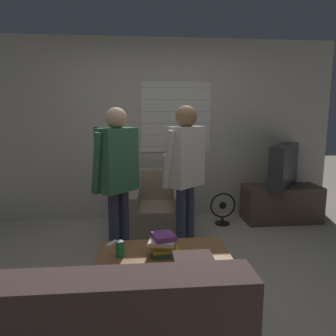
{
  "coord_description": "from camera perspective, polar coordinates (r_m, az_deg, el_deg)",
  "views": [
    {
      "loc": [
        -0.31,
        -2.7,
        1.56
      ],
      "look_at": [
        0.02,
        0.45,
        1.0
      ],
      "focal_mm": 35.0,
      "sensor_mm": 36.0,
      "label": 1
    }
  ],
  "objects": [
    {
      "name": "ground_plane",
      "position": [
        3.13,
        0.61,
        -19.84
      ],
      "size": [
        16.0,
        16.0,
        0.0
      ],
      "primitive_type": "plane",
      "color": "#B2A893"
    },
    {
      "name": "wall_back",
      "position": [
        4.75,
        -2.08,
        6.63
      ],
      "size": [
        5.2,
        0.08,
        2.55
      ],
      "color": "#BCB7A8",
      "rests_on": "ground_plane"
    },
    {
      "name": "armchair_beige",
      "position": [
        4.24,
        -2.03,
        -7.12
      ],
      "size": [
        0.96,
        0.84,
        0.79
      ],
      "rotation": [
        0.0,
        0.0,
        3.06
      ],
      "color": "gray",
      "rests_on": "ground_plane"
    },
    {
      "name": "coffee_table",
      "position": [
        2.71,
        -0.81,
        -15.32
      ],
      "size": [
        1.04,
        0.57,
        0.44
      ],
      "color": "brown",
      "rests_on": "ground_plane"
    },
    {
      "name": "tv_stand",
      "position": [
        4.94,
        19.13,
        -5.86
      ],
      "size": [
        1.06,
        0.46,
        0.51
      ],
      "color": "#4C3D2D",
      "rests_on": "ground_plane"
    },
    {
      "name": "tv",
      "position": [
        4.83,
        19.47,
        0.41
      ],
      "size": [
        0.69,
        0.8,
        0.58
      ],
      "rotation": [
        0.0,
        0.0,
        4.04
      ],
      "color": "#2D2D33",
      "rests_on": "tv_stand"
    },
    {
      "name": "person_left_standing",
      "position": [
        3.14,
        -8.92,
        -0.38
      ],
      "size": [
        0.48,
        0.78,
        1.59
      ],
      "rotation": [
        0.0,
        0.0,
        0.78
      ],
      "color": "#33384C",
      "rests_on": "ground_plane"
    },
    {
      "name": "person_right_standing",
      "position": [
        3.31,
        2.96,
        0.46
      ],
      "size": [
        0.47,
        0.73,
        1.61
      ],
      "rotation": [
        0.0,
        0.0,
        0.72
      ],
      "color": "#33384C",
      "rests_on": "ground_plane"
    },
    {
      "name": "book_stack",
      "position": [
        2.62,
        -0.84,
        -13.18
      ],
      "size": [
        0.26,
        0.23,
        0.17
      ],
      "color": "#33754C",
      "rests_on": "coffee_table"
    },
    {
      "name": "soda_can",
      "position": [
        2.63,
        -8.36,
        -13.75
      ],
      "size": [
        0.07,
        0.07,
        0.13
      ],
      "color": "#238E47",
      "rests_on": "coffee_table"
    },
    {
      "name": "spare_remote",
      "position": [
        2.86,
        -9.7,
        -12.89
      ],
      "size": [
        0.1,
        0.13,
        0.02
      ],
      "rotation": [
        0.0,
        0.0,
        -0.57
      ],
      "color": "white",
      "rests_on": "coffee_table"
    },
    {
      "name": "floor_fan",
      "position": [
        4.61,
        9.52,
        -6.98
      ],
      "size": [
        0.36,
        0.2,
        0.45
      ],
      "color": "black",
      "rests_on": "ground_plane"
    }
  ]
}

